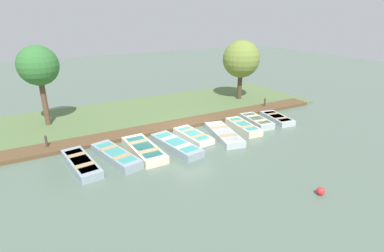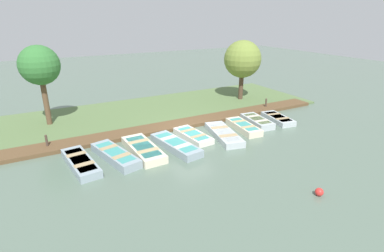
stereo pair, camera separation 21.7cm
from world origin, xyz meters
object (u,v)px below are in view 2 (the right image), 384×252
at_px(rowboat_2, 143,149).
at_px(mooring_post_near, 47,142).
at_px(rowboat_4, 193,136).
at_px(park_tree_far_left, 40,66).
at_px(rowboat_6, 243,127).
at_px(rowboat_5, 224,134).
at_px(rowboat_1, 115,155).
at_px(rowboat_7, 257,121).
at_px(rowboat_8, 278,119).
at_px(rowboat_3, 176,145).
at_px(park_tree_left, 243,59).
at_px(mooring_post_far, 266,104).
at_px(buoy, 319,192).
at_px(rowboat_0, 81,163).

distance_m(rowboat_2, mooring_post_near, 5.24).
height_order(rowboat_4, park_tree_far_left, park_tree_far_left).
bearing_deg(rowboat_6, rowboat_5, -71.53).
height_order(rowboat_1, rowboat_7, rowboat_1).
bearing_deg(rowboat_5, rowboat_8, 108.75).
distance_m(rowboat_3, rowboat_7, 6.43).
bearing_deg(rowboat_4, rowboat_2, -86.88).
xyz_separation_m(rowboat_6, park_tree_left, (-5.70, 4.05, 3.21)).
xyz_separation_m(rowboat_5, mooring_post_far, (-3.08, 5.95, 0.25)).
distance_m(rowboat_1, rowboat_3, 3.23).
relative_size(rowboat_6, park_tree_left, 0.60).
height_order(rowboat_5, rowboat_8, rowboat_5).
bearing_deg(rowboat_8, rowboat_3, -76.36).
bearing_deg(rowboat_8, rowboat_2, -79.06).
xyz_separation_m(rowboat_1, rowboat_2, (-0.03, 1.49, -0.01)).
relative_size(rowboat_3, rowboat_4, 1.28).
bearing_deg(rowboat_8, buoy, -24.23).
relative_size(rowboat_0, mooring_post_near, 4.02).
relative_size(rowboat_5, buoy, 11.16).
bearing_deg(rowboat_6, rowboat_1, -82.60).
height_order(rowboat_3, rowboat_5, rowboat_3).
distance_m(rowboat_4, park_tree_left, 9.79).
height_order(rowboat_6, mooring_post_near, mooring_post_near).
distance_m(rowboat_6, rowboat_8, 3.07).
bearing_deg(rowboat_6, rowboat_3, -78.43).
relative_size(mooring_post_near, park_tree_left, 0.18).
distance_m(rowboat_1, rowboat_2, 1.49).
bearing_deg(mooring_post_near, rowboat_2, 57.07).
xyz_separation_m(rowboat_2, mooring_post_far, (-2.85, 10.89, 0.23)).
xyz_separation_m(rowboat_4, rowboat_6, (0.32, 3.46, 0.04)).
xyz_separation_m(rowboat_1, rowboat_4, (-0.51, 4.73, -0.05)).
distance_m(rowboat_1, rowboat_5, 6.43).
distance_m(rowboat_0, rowboat_4, 6.42).
distance_m(rowboat_3, rowboat_6, 4.99).
xyz_separation_m(rowboat_0, rowboat_3, (0.33, 4.89, 0.01)).
distance_m(park_tree_far_left, park_tree_left, 14.78).
bearing_deg(rowboat_1, mooring_post_far, 89.62).
xyz_separation_m(rowboat_2, rowboat_7, (-0.54, 8.10, 0.01)).
bearing_deg(park_tree_far_left, park_tree_left, 86.25).
height_order(rowboat_4, rowboat_8, rowboat_8).
relative_size(rowboat_3, park_tree_far_left, 0.72).
distance_m(rowboat_1, rowboat_4, 4.76).
xyz_separation_m(rowboat_8, mooring_post_far, (-2.49, 1.13, 0.25)).
xyz_separation_m(rowboat_2, rowboat_4, (-0.48, 3.24, -0.04)).
distance_m(rowboat_2, rowboat_8, 9.77).
xyz_separation_m(rowboat_1, park_tree_left, (-5.89, 12.24, 3.19)).
bearing_deg(rowboat_2, rowboat_3, 77.63).
distance_m(rowboat_2, rowboat_6, 6.70).
bearing_deg(rowboat_6, rowboat_4, -89.24).
xyz_separation_m(rowboat_1, buoy, (7.12, 6.36, -0.05)).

